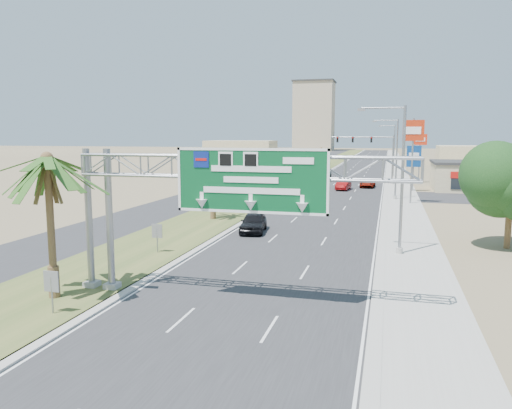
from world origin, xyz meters
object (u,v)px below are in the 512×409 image
object	(u,v)px
car_mid_lane	(343,185)
pole_sign_red_near	(413,136)
store_building	(498,177)
car_far	(326,175)
palm_near	(47,159)
pole_sign_blue	(414,158)
pole_sign_red_far	(420,144)
sign_gantry	(222,178)
signal_mast	(380,155)
car_left_lane	(253,223)
car_right_lane	(368,183)

from	to	relation	value
car_mid_lane	pole_sign_red_near	distance (m)	17.57
store_building	car_far	bearing A→B (deg)	150.70
palm_near	car_mid_lane	size ratio (longest dim) A/B	1.74
pole_sign_red_near	pole_sign_blue	world-z (taller)	pole_sign_red_near
palm_near	car_far	bearing A→B (deg)	86.53
palm_near	pole_sign_red_far	bearing A→B (deg)	72.94
store_building	car_mid_lane	distance (m)	22.24
sign_gantry	store_building	xyz separation A→B (m)	(23.06, 56.07, -4.06)
store_building	car_mid_lane	size ratio (longest dim) A/B	3.76
signal_mast	car_left_lane	size ratio (longest dim) A/B	2.14
sign_gantry	signal_mast	world-z (taller)	signal_mast
store_building	pole_sign_red_far	world-z (taller)	pole_sign_red_far
pole_sign_blue	pole_sign_red_near	bearing A→B (deg)	-93.36
pole_sign_red_far	car_mid_lane	bearing A→B (deg)	-129.22
signal_mast	pole_sign_red_near	xyz separation A→B (m)	(4.03, -23.58, 3.08)
car_mid_lane	car_right_lane	bearing A→B (deg)	57.65
car_mid_lane	car_far	xyz separation A→B (m)	(-4.99, 19.33, -0.15)
car_left_lane	pole_sign_red_far	distance (m)	51.27
sign_gantry	car_right_lane	distance (m)	56.60
car_mid_lane	pole_sign_red_near	xyz separation A→B (m)	(8.99, -13.30, 7.14)
car_left_lane	pole_sign_red_near	bearing A→B (deg)	50.58
signal_mast	store_building	world-z (taller)	signal_mast
car_right_lane	pole_sign_red_far	distance (m)	13.76
car_far	pole_sign_red_near	bearing A→B (deg)	-65.04
car_right_lane	pole_sign_blue	xyz separation A→B (m)	(6.47, -3.96, 4.19)
pole_sign_red_near	car_right_lane	bearing A→B (deg)	107.77
car_mid_lane	car_left_lane	bearing A→B (deg)	-92.44
store_building	car_far	xyz separation A→B (m)	(-26.78, 15.03, -1.36)
signal_mast	pole_sign_red_far	world-z (taller)	pole_sign_red_far
sign_gantry	car_far	world-z (taller)	sign_gantry
sign_gantry	signal_mast	xyz separation A→B (m)	(6.23, 62.05, -1.21)
signal_mast	car_far	distance (m)	14.10
store_building	car_right_lane	size ratio (longest dim) A/B	3.86
car_mid_lane	car_far	world-z (taller)	car_mid_lane
palm_near	pole_sign_red_far	world-z (taller)	pole_sign_red_far
signal_mast	pole_sign_red_far	bearing A→B (deg)	29.40
palm_near	signal_mast	distance (m)	65.60
store_building	car_right_lane	xyz separation A→B (m)	(-18.46, 0.08, -1.35)
car_mid_lane	pole_sign_blue	distance (m)	10.61
pole_sign_red_far	car_left_lane	bearing A→B (deg)	-107.94
palm_near	car_left_lane	world-z (taller)	palm_near
store_building	pole_sign_red_far	xyz separation A→B (m)	(-10.48, 9.55, 4.64)
pole_sign_red_far	pole_sign_red_near	bearing A→B (deg)	-94.88
car_right_lane	pole_sign_red_near	size ratio (longest dim) A/B	0.47
car_right_lane	pole_sign_blue	size ratio (longest dim) A/B	0.69
car_mid_lane	pole_sign_red_near	size ratio (longest dim) A/B	0.48
car_far	pole_sign_red_near	size ratio (longest dim) A/B	0.44
palm_near	car_far	xyz separation A→B (m)	(4.42, 73.03, -6.29)
pole_sign_red_far	car_far	bearing A→B (deg)	161.43
pole_sign_red_far	sign_gantry	bearing A→B (deg)	-100.86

